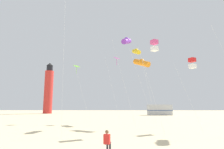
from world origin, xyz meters
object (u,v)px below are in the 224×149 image
(kite_tube_orange, at_px, (142,63))
(lighthouse_distant, at_px, (49,89))
(rv_van_silver, at_px, (159,110))
(kite_tube_gold, at_px, (136,52))
(kite_diamond_lime, at_px, (77,68))
(kite_box_rainbow, at_px, (154,46))
(kite_flyer_standing, at_px, (107,140))
(kite_diamond_magenta, at_px, (116,61))
(kite_box_scarlet, at_px, (192,63))
(kite_tube_violet, at_px, (127,41))

(kite_tube_orange, relative_size, lighthouse_distant, 0.51)
(rv_van_silver, bearing_deg, kite_tube_gold, -109.96)
(kite_tube_gold, relative_size, rv_van_silver, 1.84)
(kite_diamond_lime, height_order, rv_van_silver, kite_diamond_lime)
(kite_box_rainbow, distance_m, kite_tube_orange, 4.81)
(kite_flyer_standing, height_order, kite_diamond_magenta, kite_diamond_magenta)
(kite_flyer_standing, bearing_deg, kite_box_scarlet, -118.35)
(kite_flyer_standing, xyz_separation_m, kite_diamond_lime, (-5.77, 18.68, 7.75))
(kite_flyer_standing, relative_size, kite_box_rainbow, 0.13)
(kite_box_rainbow, bearing_deg, lighthouse_distant, 121.19)
(kite_box_rainbow, distance_m, lighthouse_distant, 50.83)
(kite_tube_gold, distance_m, rv_van_silver, 26.04)
(kite_diamond_lime, distance_m, kite_tube_orange, 11.31)
(kite_diamond_lime, distance_m, kite_tube_gold, 9.93)
(kite_flyer_standing, bearing_deg, rv_van_silver, -92.10)
(kite_diamond_lime, bearing_deg, kite_tube_violet, -34.83)
(kite_diamond_lime, distance_m, lighthouse_distant, 36.40)
(kite_flyer_standing, xyz_separation_m, kite_diamond_magenta, (0.52, 18.96, 9.05))
(kite_box_rainbow, height_order, kite_tube_orange, kite_box_rainbow)
(lighthouse_distant, distance_m, rv_van_silver, 36.03)
(kite_diamond_lime, xyz_separation_m, kite_tube_orange, (9.47, -6.16, -0.54))
(kite_box_rainbow, height_order, kite_tube_violet, kite_tube_violet)
(kite_flyer_standing, bearing_deg, kite_tube_orange, -92.26)
(kite_diamond_magenta, relative_size, rv_van_silver, 1.60)
(kite_box_rainbow, relative_size, kite_tube_orange, 1.07)
(kite_box_rainbow, height_order, kite_diamond_magenta, kite_diamond_magenta)
(kite_flyer_standing, relative_size, kite_diamond_magenta, 0.11)
(kite_diamond_magenta, bearing_deg, kite_tube_orange, -63.74)
(kite_box_scarlet, xyz_separation_m, kite_tube_violet, (-6.94, 3.75, 3.91))
(kite_tube_violet, height_order, kite_diamond_lime, kite_tube_violet)
(kite_tube_gold, xyz_separation_m, lighthouse_distant, (-25.69, 32.41, -3.30))
(kite_box_rainbow, distance_m, kite_tube_gold, 11.39)
(kite_box_rainbow, bearing_deg, kite_tube_violet, 114.40)
(kite_flyer_standing, xyz_separation_m, kite_tube_violet, (1.88, 13.35, 10.37))
(kite_diamond_magenta, height_order, rv_van_silver, kite_diamond_magenta)
(kite_diamond_lime, height_order, kite_tube_gold, kite_tube_gold)
(kite_tube_gold, distance_m, lighthouse_distant, 41.49)
(kite_diamond_magenta, bearing_deg, rv_van_silver, 62.75)
(kite_tube_violet, bearing_deg, rv_van_silver, 69.98)
(kite_box_scarlet, bearing_deg, kite_diamond_lime, 148.14)
(kite_tube_violet, relative_size, kite_diamond_lime, 1.31)
(kite_diamond_magenta, bearing_deg, kite_box_rainbow, -70.85)
(kite_tube_orange, bearing_deg, rv_van_silver, 73.77)
(rv_van_silver, bearing_deg, kite_diamond_magenta, -116.90)
(kite_tube_gold, bearing_deg, lighthouse_distant, 128.40)
(kite_tube_gold, bearing_deg, kite_diamond_magenta, 178.60)
(lighthouse_distant, bearing_deg, kite_diamond_magenta, -55.23)
(kite_box_rainbow, xyz_separation_m, kite_diamond_lime, (-10.16, 10.86, -0.16))
(kite_flyer_standing, bearing_deg, kite_tube_gold, -87.06)
(kite_diamond_magenta, xyz_separation_m, kite_box_scarlet, (8.30, -9.35, -2.59))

